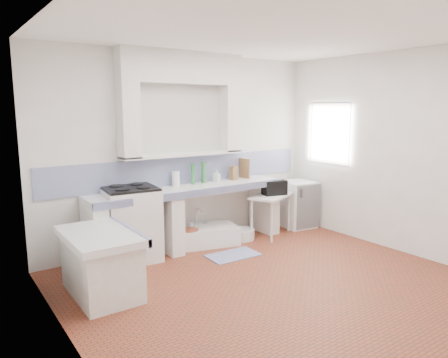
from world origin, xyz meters
TOP-DOWN VIEW (x-y plane):
  - floor at (0.00, 0.00)m, footprint 4.50×4.50m
  - ceiling at (0.00, 0.00)m, footprint 4.50×4.50m
  - wall_back at (0.00, 2.00)m, footprint 4.50×0.00m
  - wall_left at (-2.25, 0.00)m, footprint 0.00×4.50m
  - wall_right at (2.25, 0.00)m, footprint 0.00×4.50m
  - alcove_mass at (-0.10, 1.88)m, footprint 1.90×0.25m
  - window_frame at (2.42, 1.20)m, footprint 0.35×0.86m
  - lace_valance at (2.28, 1.20)m, footprint 0.01×0.84m
  - counter_slab at (-0.10, 1.70)m, footprint 3.00×0.60m
  - counter_lip at (-0.10, 1.42)m, footprint 3.00×0.04m
  - counter_pier_left at (-1.50, 1.70)m, footprint 0.20×0.55m
  - counter_pier_mid at (-0.45, 1.70)m, footprint 0.20×0.55m
  - counter_pier_right at (1.30, 1.70)m, footprint 0.20×0.55m
  - peninsula_top at (-1.70, 0.90)m, footprint 0.70×1.10m
  - peninsula_base at (-1.70, 0.90)m, footprint 0.60×1.00m
  - peninsula_lip at (-1.37, 0.90)m, footprint 0.04×1.10m
  - backsplash at (0.00, 1.99)m, footprint 4.27×0.03m
  - stove at (-1.01, 1.72)m, footprint 0.74×0.72m
  - sink at (0.11, 1.70)m, footprint 1.11×0.79m
  - side_table at (1.25, 1.47)m, footprint 0.90×0.73m
  - fridge at (1.95, 1.58)m, footprint 0.58×0.58m
  - bucket_red at (-0.16, 1.67)m, footprint 0.36×0.36m
  - bucket_orange at (0.12, 1.58)m, footprint 0.37×0.37m
  - bucket_blue at (0.42, 1.71)m, footprint 0.30×0.30m
  - basin_white at (0.73, 1.57)m, footprint 0.45×0.45m
  - water_bottle_a at (-0.04, 1.81)m, footprint 0.10×0.10m
  - water_bottle_b at (0.25, 1.85)m, footprint 0.10×0.10m
  - black_bag at (1.28, 1.44)m, footprint 0.40×0.29m
  - green_bottle_a at (0.04, 1.85)m, footprint 0.07×0.07m
  - green_bottle_b at (0.22, 1.85)m, footprint 0.07×0.07m
  - knife_block at (0.76, 1.82)m, footprint 0.12×0.10m
  - cutting_board at (1.00, 1.85)m, footprint 0.05×0.23m
  - paper_towel at (-0.25, 1.85)m, footprint 0.11×0.11m
  - soap_bottle at (0.46, 1.84)m, footprint 0.11×0.11m
  - rug at (0.18, 1.04)m, footprint 0.73×0.44m

SIDE VIEW (x-z plane):
  - floor at x=0.00m, z-range 0.00..0.00m
  - rug at x=0.18m, z-range 0.00..0.01m
  - basin_white at x=0.73m, z-range 0.00..0.16m
  - sink at x=0.11m, z-range 0.00..0.24m
  - bucket_orange at x=0.12m, z-range 0.00..0.27m
  - bucket_blue at x=0.42m, z-range 0.00..0.27m
  - bucket_red at x=-0.16m, z-range 0.00..0.28m
  - water_bottle_b at x=0.25m, z-range 0.00..0.29m
  - water_bottle_a at x=-0.04m, z-range 0.00..0.34m
  - peninsula_base at x=-1.70m, z-range 0.00..0.62m
  - side_table at x=1.25m, z-range 0.31..0.35m
  - fridge at x=1.95m, z-range 0.00..0.79m
  - counter_pier_left at x=-1.50m, z-range 0.00..0.82m
  - counter_pier_mid at x=-0.45m, z-range 0.00..0.82m
  - counter_pier_right at x=1.30m, z-range 0.00..0.82m
  - stove at x=-1.01m, z-range 0.00..0.96m
  - peninsula_top at x=-1.70m, z-range 0.62..0.70m
  - peninsula_lip at x=-1.37m, z-range 0.61..0.71m
  - black_bag at x=1.28m, z-range 0.66..0.89m
  - counter_slab at x=-0.10m, z-range 0.82..0.90m
  - counter_lip at x=-0.10m, z-range 0.81..0.91m
  - soap_bottle at x=0.46m, z-range 0.90..1.09m
  - knife_block at x=0.76m, z-range 0.90..1.11m
  - paper_towel at x=-0.25m, z-range 0.90..1.12m
  - green_bottle_a at x=0.04m, z-range 0.90..1.20m
  - cutting_board at x=1.00m, z-range 0.90..1.22m
  - green_bottle_b at x=0.22m, z-range 0.90..1.22m
  - backsplash at x=0.00m, z-range 0.90..1.30m
  - wall_back at x=0.00m, z-range -0.85..3.65m
  - wall_left at x=-2.25m, z-range -0.85..3.65m
  - wall_right at x=2.25m, z-range -0.85..3.65m
  - window_frame at x=2.42m, z-range 1.07..2.13m
  - lace_valance at x=2.28m, z-range 1.86..2.10m
  - alcove_mass at x=-0.10m, z-range 2.35..2.80m
  - ceiling at x=0.00m, z-range 2.80..2.80m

